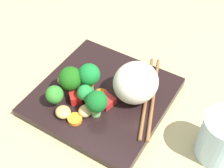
{
  "coord_description": "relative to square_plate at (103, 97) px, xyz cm",
  "views": [
    {
      "loc": [
        -23.84,
        35.47,
        50.15
      ],
      "look_at": [
        -1.21,
        -1.67,
        3.88
      ],
      "focal_mm": 50.63,
      "sensor_mm": 36.0,
      "label": 1
    }
  ],
  "objects": [
    {
      "name": "chopstick_pair",
      "position": [
        -8.67,
        -4.15,
        1.29
      ],
      "size": [
        9.58,
        21.09,
        0.69
      ],
      "rotation": [
        0.0,
        0.0,
        5.07
      ],
      "color": "brown",
      "rests_on": "square_plate"
    },
    {
      "name": "carrot_slice_1",
      "position": [
        3.78,
        -0.92,
        1.15
      ],
      "size": [
        2.42,
        2.42,
        0.42
      ],
      "primitive_type": "cylinder",
      "rotation": [
        0.0,
        0.0,
        4.48
      ],
      "color": "orange",
      "rests_on": "square_plate"
    },
    {
      "name": "carrot_slice_2",
      "position": [
        7.23,
        -0.34,
        1.28
      ],
      "size": [
        3.65,
        3.65,
        0.68
      ],
      "primitive_type": "cylinder",
      "rotation": [
        0.0,
        0.0,
        5.01
      ],
      "color": "orange",
      "rests_on": "square_plate"
    },
    {
      "name": "chicken_piece_1",
      "position": [
        8.4,
        1.69,
        1.99
      ],
      "size": [
        3.53,
        3.68,
        2.09
      ],
      "primitive_type": "ellipsoid",
      "rotation": [
        0.0,
        0.0,
        4.31
      ],
      "color": "tan",
      "rests_on": "square_plate"
    },
    {
      "name": "pepper_chunk_1",
      "position": [
        3.46,
        4.56,
        1.94
      ],
      "size": [
        3.03,
        3.02,
        2.0
      ],
      "primitive_type": "cube",
      "rotation": [
        0.0,
        0.0,
        3.96
      ],
      "color": "red",
      "rests_on": "square_plate"
    },
    {
      "name": "rice_mound",
      "position": [
        -6.0,
        -2.64,
        5.06
      ],
      "size": [
        11.5,
        11.8,
        8.25
      ],
      "primitive_type": "ellipsoid",
      "rotation": [
        0.0,
        0.0,
        1.12
      ],
      "color": "white",
      "rests_on": "square_plate"
    },
    {
      "name": "square_plate",
      "position": [
        0.0,
        0.0,
        0.0
      ],
      "size": [
        25.71,
        25.71,
        1.88
      ],
      "primitive_type": "cube",
      "rotation": [
        0.0,
        0.0,
        0.0
      ],
      "color": "black",
      "rests_on": "ground_plane"
    },
    {
      "name": "broccoli_floret_4",
      "position": [
        2.67,
        0.65,
        5.2
      ],
      "size": [
        4.41,
        4.41,
        6.98
      ],
      "color": "#62A64E",
      "rests_on": "square_plate"
    },
    {
      "name": "broccoli_floret_3",
      "position": [
        6.36,
        7.09,
        3.7
      ],
      "size": [
        3.5,
        3.5,
        4.69
      ],
      "color": "#61A34D",
      "rests_on": "square_plate"
    },
    {
      "name": "drinking_glass",
      "position": [
        -24.12,
        0.16,
        3.65
      ],
      "size": [
        7.69,
        7.69,
        9.17
      ],
      "primitive_type": "cylinder",
      "color": "#AED1E8",
      "rests_on": "ground_plane"
    },
    {
      "name": "broccoli_floret_2",
      "position": [
        -1.87,
        4.97,
        4.36
      ],
      "size": [
        4.17,
        4.17,
        5.86
      ],
      "color": "#75BE60",
      "rests_on": "square_plate"
    },
    {
      "name": "pepper_chunk_0",
      "position": [
        -1.91,
        1.86,
        1.71
      ],
      "size": [
        3.75,
        3.54,
        1.54
      ],
      "primitive_type": "cube",
      "rotation": [
        0.0,
        0.0,
        2.92
      ],
      "color": "red",
      "rests_on": "square_plate"
    },
    {
      "name": "broccoli_floret_1",
      "position": [
        5.48,
        2.94,
        4.93
      ],
      "size": [
        4.72,
        4.72,
        6.54
      ],
      "color": "#79BB5D",
      "rests_on": "square_plate"
    },
    {
      "name": "broccoli_floret_0",
      "position": [
        1.51,
        3.79,
        3.84
      ],
      "size": [
        3.13,
        3.13,
        4.69
      ],
      "color": "#64943F",
      "rests_on": "square_plate"
    },
    {
      "name": "chicken_piece_2",
      "position": [
        0.1,
        6.21,
        1.9
      ],
      "size": [
        3.5,
        3.62,
        1.91
      ],
      "primitive_type": "ellipsoid",
      "rotation": [
        0.0,
        0.0,
        2.0
      ],
      "color": "tan",
      "rests_on": "square_plate"
    },
    {
      "name": "carrot_slice_0",
      "position": [
        0.82,
        8.46,
        1.33
      ],
      "size": [
        3.89,
        3.89,
        0.78
      ],
      "primitive_type": "cylinder",
      "rotation": [
        0.0,
        0.0,
        0.88
      ],
      "color": "orange",
      "rests_on": "square_plate"
    },
    {
      "name": "carrot_slice_3",
      "position": [
        0.19,
        0.66,
        1.24
      ],
      "size": [
        3.42,
        3.42,
        0.6
      ],
      "primitive_type": "cylinder",
      "rotation": [
        0.0,
        0.0,
        0.18
      ],
      "color": "orange",
      "rests_on": "square_plate"
    },
    {
      "name": "chicken_piece_0",
      "position": [
        3.48,
        8.54,
        1.84
      ],
      "size": [
        4.18,
        4.06,
        1.8
      ],
      "primitive_type": "ellipsoid",
      "rotation": [
        0.0,
        0.0,
        5.81
      ],
      "color": "tan",
      "rests_on": "square_plate"
    },
    {
      "name": "ground_plane",
      "position": [
        0.0,
        0.0,
        -1.94
      ],
      "size": [
        110.0,
        110.0,
        2.0
      ],
      "primitive_type": "cube",
      "color": "tan"
    }
  ]
}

